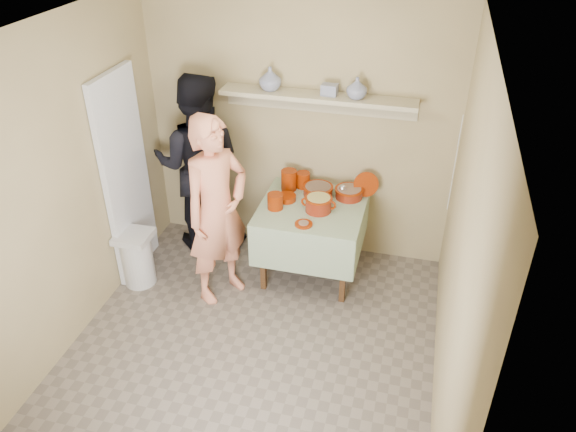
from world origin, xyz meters
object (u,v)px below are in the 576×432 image
(serving_table, at_px, (312,216))
(person_cook, at_px, (217,211))
(cazuela_rice, at_px, (319,203))
(person_helper, at_px, (199,164))
(trash_bin, at_px, (137,258))

(serving_table, bearing_deg, person_cook, -145.03)
(person_cook, xyz_separation_m, cazuela_rice, (0.82, 0.44, -0.05))
(person_cook, relative_size, person_helper, 0.96)
(person_cook, height_order, serving_table, person_cook)
(cazuela_rice, xyz_separation_m, trash_bin, (-1.65, -0.51, -0.56))
(person_cook, distance_m, trash_bin, 1.03)
(trash_bin, bearing_deg, cazuela_rice, 17.27)
(trash_bin, bearing_deg, person_cook, 4.69)
(serving_table, xyz_separation_m, trash_bin, (-1.57, -0.59, -0.36))
(person_helper, bearing_deg, person_cook, 111.09)
(serving_table, bearing_deg, trash_bin, -159.51)
(person_cook, xyz_separation_m, trash_bin, (-0.83, -0.07, -0.61))
(cazuela_rice, bearing_deg, trash_bin, -162.73)
(trash_bin, bearing_deg, serving_table, 20.49)
(person_cook, relative_size, trash_bin, 3.19)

